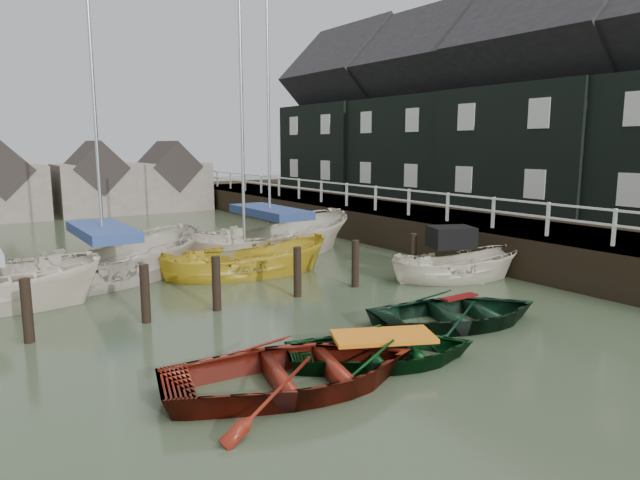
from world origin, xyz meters
TOP-DOWN VIEW (x-y plane):
  - ground at (0.00, 0.00)m, footprint 120.00×120.00m
  - pier at (9.48, 10.00)m, footprint 3.04×32.00m
  - land_strip at (15.00, 10.00)m, footprint 14.00×38.00m
  - quay_houses at (14.99, 8.66)m, footprint 6.52×28.14m
  - mooring_pilings at (-1.11, 3.00)m, footprint 13.72×0.22m
  - far_sheds at (0.83, 26.00)m, footprint 14.00×4.08m
  - rowboat_red at (-2.00, -2.16)m, footprint 5.18×4.23m
  - rowboat_green at (0.06, -2.05)m, footprint 4.50×3.97m
  - rowboat_dkgreen at (3.04, -1.23)m, footprint 4.87×4.04m
  - motorboat at (6.22, 1.91)m, footprint 4.40×2.98m
  - sailboat_b at (-2.85, 7.64)m, footprint 7.38×4.42m
  - sailboat_c at (1.20, 6.27)m, footprint 5.86×3.20m
  - sailboat_d at (3.42, 8.61)m, footprint 7.57×3.46m

SIDE VIEW (x-z plane):
  - ground at x=0.00m, z-range 0.00..0.00m
  - land_strip at x=15.00m, z-range -0.75..0.75m
  - rowboat_red at x=-2.00m, z-range -0.47..0.47m
  - rowboat_green at x=0.06m, z-range -0.39..0.39m
  - rowboat_dkgreen at x=3.04m, z-range -0.44..0.44m
  - sailboat_c at x=1.20m, z-range -4.85..4.88m
  - sailboat_b at x=-2.85m, z-range -5.95..6.08m
  - sailboat_d at x=3.42m, z-range -6.71..6.83m
  - motorboat at x=6.22m, z-range -1.13..1.33m
  - mooring_pilings at x=-1.11m, z-range -0.40..1.40m
  - pier at x=9.48m, z-range -0.64..2.06m
  - far_sheds at x=0.83m, z-range -0.34..4.06m
  - quay_houses at x=14.99m, z-range 0.68..10.68m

